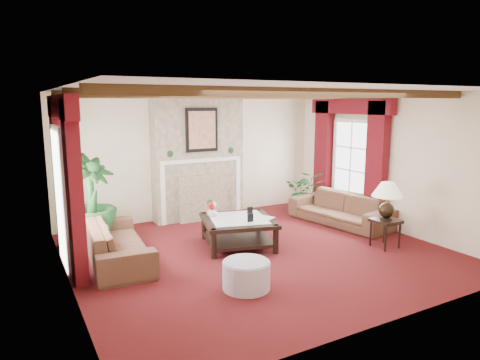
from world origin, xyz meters
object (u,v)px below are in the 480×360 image
potted_palm (91,220)px  sofa_left (117,235)px  sofa_right (340,204)px  side_table (385,233)px  coffee_table (238,232)px  ottoman (246,275)px

potted_palm → sofa_left: bearing=-77.8°
sofa_left → sofa_right: sofa_right is taller
sofa_left → side_table: sofa_left is taller
potted_palm → coffee_table: bearing=-30.2°
sofa_right → potted_palm: size_ratio=1.22×
side_table → potted_palm: bearing=149.8°
potted_palm → side_table: 5.21m
sofa_right → coffee_table: sofa_right is taller
potted_palm → ottoman: bearing=-62.7°
potted_palm → coffee_table: (2.27, -1.32, -0.21)m
coffee_table → side_table: side_table is taller
coffee_table → side_table: (2.23, -1.30, 0.00)m
sofa_left → coffee_table: bearing=-94.2°
sofa_right → ottoman: size_ratio=3.47×
sofa_left → coffee_table: sofa_left is taller
sofa_left → coffee_table: size_ratio=1.83×
potted_palm → sofa_right: bearing=-13.0°
sofa_right → ottoman: 3.78m
side_table → ottoman: size_ratio=0.77×
ottoman → sofa_right: bearing=29.0°
potted_palm → coffee_table: 2.63m
sofa_left → sofa_right: 4.60m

